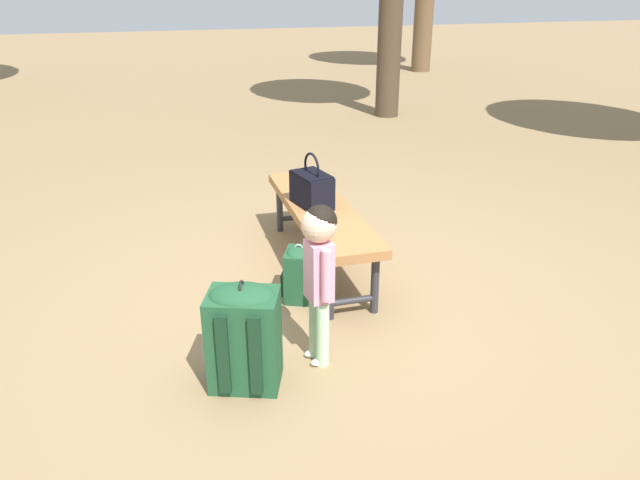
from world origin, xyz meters
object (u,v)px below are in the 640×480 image
child_standing (319,261)px  backpack_small (299,272)px  handbag (312,188)px  park_bench (321,214)px  backpack_large (244,333)px

child_standing → backpack_small: (-0.69, 0.05, -0.40)m
handbag → child_standing: bearing=-12.8°
park_bench → handbag: bearing=-117.9°
child_standing → park_bench: bearing=164.2°
child_standing → backpack_large: child_standing is taller
backpack_small → child_standing: bearing=-4.5°
park_bench → backpack_small: 0.52m
backpack_large → handbag: bearing=151.4°
backpack_large → child_standing: bearing=102.2°
park_bench → backpack_large: bearing=-31.1°
backpack_large → backpack_small: 0.91m
child_standing → backpack_large: bearing=-77.8°
backpack_large → backpack_small: size_ratio=1.54×
backpack_large → park_bench: bearing=148.9°
backpack_small → handbag: bearing=155.4°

